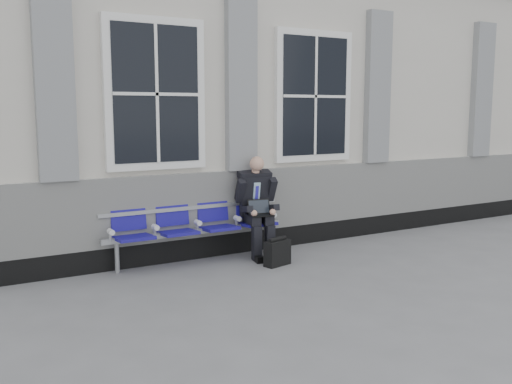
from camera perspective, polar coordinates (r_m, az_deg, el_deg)
ground at (r=7.66m, az=9.80°, el=-7.43°), size 70.00×70.00×0.00m
station_building at (r=10.27m, az=-2.60°, el=9.18°), size 14.40×4.40×4.49m
bench at (r=7.76m, az=-6.04°, el=-2.95°), size 2.60×0.47×0.91m
businessman at (r=8.00m, az=0.08°, el=-1.03°), size 0.60×0.80×1.41m
briefcase at (r=7.60m, az=2.15°, el=-6.05°), size 0.40×0.25×0.39m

